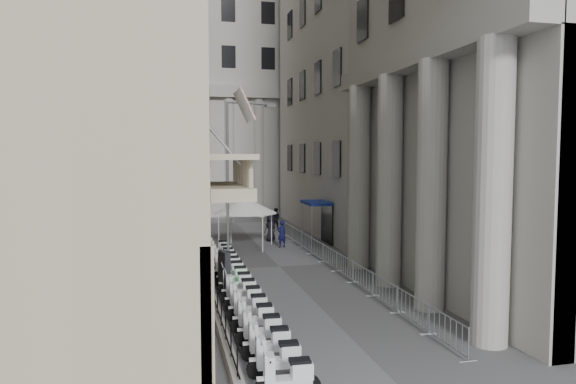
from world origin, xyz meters
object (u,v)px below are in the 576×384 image
at_px(info_kiosk, 225,273).
at_px(pedestrian_b, 276,218).
at_px(street_lamp, 234,168).
at_px(pedestrian_a, 282,234).
at_px(security_tent, 238,205).

xyz_separation_m(info_kiosk, pedestrian_b, (6.43, 19.70, -0.10)).
height_order(street_lamp, pedestrian_a, street_lamp).
bearing_deg(security_tent, pedestrian_a, -22.72).
bearing_deg(security_tent, pedestrian_b, 61.02).
distance_m(street_lamp, pedestrian_a, 8.07).
distance_m(security_tent, street_lamp, 7.16).
height_order(security_tent, street_lamp, street_lamp).
height_order(info_kiosk, pedestrian_b, info_kiosk).
bearing_deg(pedestrian_b, street_lamp, 103.41).
bearing_deg(street_lamp, info_kiosk, -116.68).
xyz_separation_m(security_tent, street_lamp, (-1.05, -6.55, 2.69)).
xyz_separation_m(security_tent, info_kiosk, (-2.22, -12.10, -1.86)).
bearing_deg(info_kiosk, security_tent, 65.83).
height_order(info_kiosk, pedestrian_a, info_kiosk).
relative_size(security_tent, info_kiosk, 2.14).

